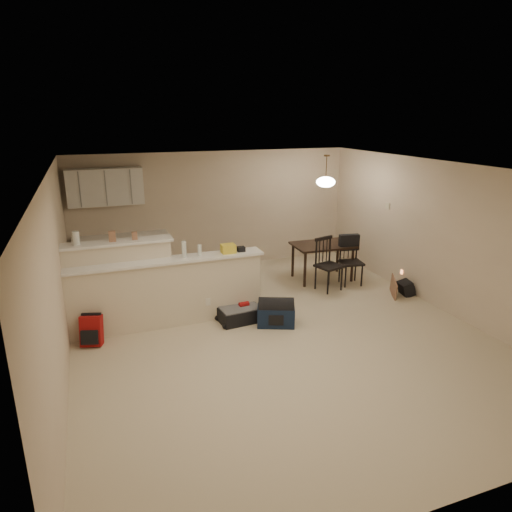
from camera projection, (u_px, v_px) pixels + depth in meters
name	position (u px, v px, depth m)	size (l,w,h in m)	color
room	(279.00, 256.00, 6.66)	(7.00, 7.02, 2.50)	beige
breakfast_bar	(151.00, 289.00, 7.14)	(3.08, 0.58, 1.39)	beige
upper_cabinets	(105.00, 187.00, 8.70)	(1.40, 0.34, 0.70)	white
kitchen_counter	(123.00, 260.00, 9.08)	(1.80, 0.60, 0.90)	white
thermostat	(388.00, 206.00, 8.96)	(0.02, 0.12, 0.12)	beige
jar	(76.00, 238.00, 6.67)	(0.10, 0.10, 0.20)	silver
cereal_box	(112.00, 236.00, 6.84)	(0.10, 0.07, 0.16)	#96684D
small_box	(135.00, 236.00, 6.96)	(0.08, 0.06, 0.12)	#96684D
bottle_a	(184.00, 249.00, 7.06)	(0.07, 0.07, 0.26)	silver
bottle_b	(200.00, 250.00, 7.16)	(0.06, 0.06, 0.18)	silver
bag_lump	(228.00, 249.00, 7.32)	(0.22, 0.18, 0.14)	#96684D
pouch	(241.00, 249.00, 7.40)	(0.12, 0.10, 0.08)	#96684D
dining_table	(323.00, 248.00, 9.16)	(1.22, 0.85, 0.74)	black
pendant_lamp	(326.00, 181.00, 8.76)	(0.36, 0.36, 0.62)	brown
dining_chair_near	(329.00, 265.00, 8.62)	(0.44, 0.42, 1.01)	black
dining_chair_far	(351.00, 261.00, 8.92)	(0.42, 0.40, 0.95)	black
suitcase	(240.00, 315.00, 7.40)	(0.67, 0.43, 0.23)	black
red_backpack	(92.00, 331.00, 6.61)	(0.30, 0.18, 0.44)	#A61214
navy_duffel	(276.00, 316.00, 7.24)	(0.59, 0.32, 0.32)	#122039
black_daypack	(406.00, 288.00, 8.48)	(0.29, 0.21, 0.26)	black
cardboard_sheet	(394.00, 288.00, 8.38)	(0.46, 0.02, 0.35)	#96684D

